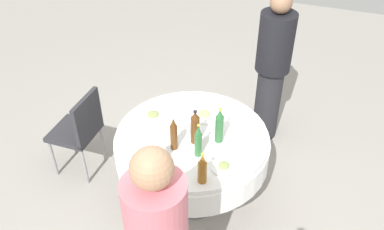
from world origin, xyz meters
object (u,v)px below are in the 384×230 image
plate_far (204,115)px  person_south (272,68)px  bottle_brown_inner (195,128)px  wine_glass_right (162,150)px  bottle_green_near (198,141)px  bottle_amber_outer (202,169)px  wine_glass_outer (190,125)px  plate_mid (153,115)px  plate_north (224,167)px  chair_front (80,128)px  dining_table (192,148)px  bottle_green_south (219,126)px  bottle_brown_right (174,134)px

plate_far → person_south: 0.95m
bottle_brown_inner → wine_glass_right: bottle_brown_inner is taller
bottle_green_near → bottle_amber_outer: 0.28m
bottle_green_near → wine_glass_outer: size_ratio=2.15×
plate_mid → bottle_green_near: bearing=59.0°
wine_glass_outer → plate_north: size_ratio=0.68×
wine_glass_right → chair_front: 1.10m
dining_table → bottle_green_near: bearing=31.6°
bottle_green_near → plate_far: bottle_green_near is taller
wine_glass_outer → plate_far: size_ratio=0.53×
dining_table → wine_glass_outer: wine_glass_outer is taller
bottle_green_near → bottle_amber_outer: size_ratio=1.11×
bottle_brown_inner → chair_front: bottle_brown_inner is taller
bottle_green_south → plate_mid: (-0.10, -0.62, -0.14)m
bottle_green_south → plate_far: size_ratio=1.23×
person_south → bottle_amber_outer: bearing=-75.6°
wine_glass_outer → person_south: (-1.13, 0.43, -0.00)m
bottle_brown_right → plate_far: bottle_brown_right is taller
bottle_green_near → bottle_brown_inner: 0.15m
bottle_brown_inner → person_south: size_ratio=0.19×
bottle_amber_outer → wine_glass_outer: bottle_amber_outer is taller
bottle_green_near → bottle_brown_right: bottle_brown_right is taller
bottle_amber_outer → person_south: bearing=173.9°
bottle_green_south → bottle_brown_inner: (0.08, -0.17, -0.01)m
bottle_brown_inner → wine_glass_right: (0.30, -0.15, -0.03)m
wine_glass_right → plate_mid: 0.57m
plate_far → bottle_amber_outer: bearing=18.1°
bottle_brown_inner → plate_mid: bearing=-111.8°
bottle_brown_right → plate_far: size_ratio=1.18×
bottle_amber_outer → plate_mid: size_ratio=1.11×
bottle_green_south → plate_mid: bearing=-99.4°
bottle_amber_outer → wine_glass_outer: 0.53m
plate_mid → wine_glass_outer: bearing=74.0°
bottle_green_south → plate_mid: bottle_green_south is taller
bottle_brown_inner → wine_glass_outer: bottle_brown_inner is taller
bottle_green_south → bottle_brown_right: bearing=-55.6°
bottle_amber_outer → chair_front: (-0.43, -1.34, -0.34)m
wine_glass_outer → bottle_brown_inner: bearing=44.2°
bottle_green_near → chair_front: bottle_green_near is taller
bottle_brown_right → chair_front: 1.09m
bottle_brown_right → plate_far: 0.50m
chair_front → bottle_amber_outer: bearing=-109.5°
bottle_brown_inner → wine_glass_outer: 0.11m
wine_glass_outer → bottle_amber_outer: bearing=30.1°
bottle_brown_right → plate_far: (-0.47, 0.08, -0.13)m
wine_glass_right → chair_front: (-0.35, -0.98, -0.33)m
bottle_green_south → plate_north: 0.34m
wine_glass_right → bottle_green_south: bearing=138.8°
bottle_brown_right → plate_mid: 0.47m
bottle_green_south → person_south: size_ratio=0.20×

